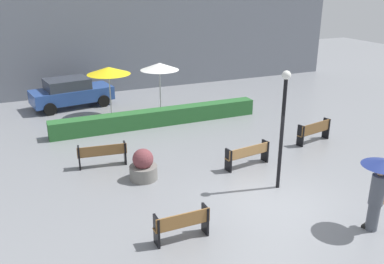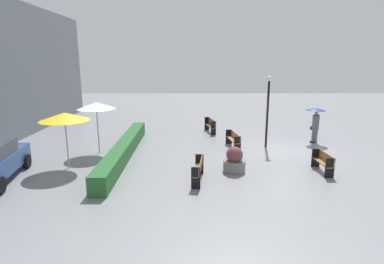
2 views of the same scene
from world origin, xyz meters
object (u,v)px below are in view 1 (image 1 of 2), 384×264
patio_umbrella_yellow (109,71)px  patio_umbrella_white (160,67)px  parked_car (71,92)px  planter_pot (143,166)px  bench_near_left (182,224)px  pedestrian_with_umbrella (379,183)px  bench_far_left (102,153)px  bench_far_right (315,130)px  lamp_post (283,118)px  bench_mid_center (248,154)px

patio_umbrella_yellow → patio_umbrella_white: size_ratio=0.95×
parked_car → planter_pot: bearing=-84.1°
bench_near_left → pedestrian_with_umbrella: size_ratio=0.73×
patio_umbrella_yellow → patio_umbrella_white: (2.37, -0.71, 0.14)m
patio_umbrella_white → bench_far_left: bearing=-128.3°
planter_pot → patio_umbrella_white: patio_umbrella_white is taller
bench_near_left → pedestrian_with_umbrella: 5.34m
bench_near_left → planter_pot: planter_pot is taller
planter_pot → pedestrian_with_umbrella: bearing=-47.8°
bench_far_left → patio_umbrella_white: size_ratio=0.68×
patio_umbrella_white → patio_umbrella_yellow: bearing=163.4°
bench_far_right → lamp_post: (-3.72, -2.82, 1.87)m
bench_far_left → planter_pot: planter_pot is taller
pedestrian_with_umbrella → bench_mid_center: bearing=102.5°
bench_far_right → patio_umbrella_yellow: size_ratio=0.70×
patio_umbrella_yellow → bench_far_right: bearing=-44.3°
bench_mid_center → bench_far_right: (3.81, 1.00, 0.03)m
bench_mid_center → planter_pot: 3.85m
patio_umbrella_white → parked_car: (-3.97, 3.22, -1.66)m
pedestrian_with_umbrella → patio_umbrella_yellow: patio_umbrella_yellow is taller
planter_pot → patio_umbrella_white: size_ratio=0.42×
bench_mid_center → planter_pot: size_ratio=1.66×
pedestrian_with_umbrella → lamp_post: lamp_post is taller
bench_mid_center → bench_far_right: 3.94m
bench_near_left → lamp_post: 4.69m
bench_far_left → bench_mid_center: bearing=-23.2°
planter_pot → parked_car: parked_car is taller
pedestrian_with_umbrella → lamp_post: (-1.00, 3.08, 0.99)m
bench_near_left → bench_far_left: bearing=100.0°
lamp_post → patio_umbrella_yellow: lamp_post is taller
bench_far_right → parked_car: 12.78m
bench_far_right → patio_umbrella_white: bearing=127.2°
bench_near_left → patio_umbrella_yellow: size_ratio=0.60×
planter_pot → lamp_post: 4.94m
bench_near_left → patio_umbrella_yellow: patio_umbrella_yellow is taller
bench_mid_center → patio_umbrella_white: size_ratio=0.69×
lamp_post → parked_car: size_ratio=0.89×
bench_mid_center → pedestrian_with_umbrella: 5.10m
planter_pot → lamp_post: bearing=-30.9°
bench_mid_center → patio_umbrella_yellow: patio_umbrella_yellow is taller
bench_mid_center → bench_near_left: bench_near_left is taller
patio_umbrella_yellow → parked_car: patio_umbrella_yellow is taller
planter_pot → patio_umbrella_yellow: bearing=85.6°
bench_far_left → parked_car: parked_car is taller
bench_near_left → lamp_post: (4.02, 1.50, 1.91)m
patio_umbrella_white → parked_car: patio_umbrella_white is taller
bench_mid_center → patio_umbrella_white: (-0.88, 7.18, 1.98)m
bench_far_left → planter_pot: (1.07, -1.59, -0.04)m
bench_far_left → parked_car: (0.04, 8.30, 0.30)m
bench_far_left → lamp_post: 6.61m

